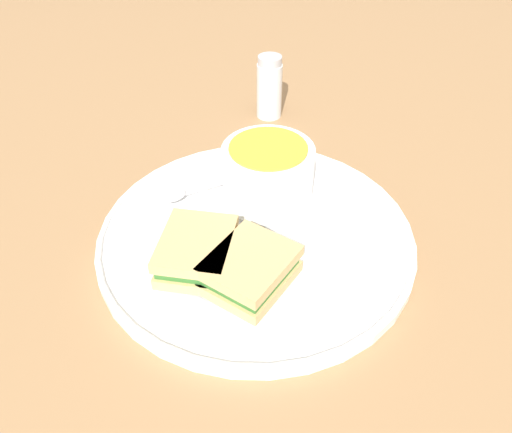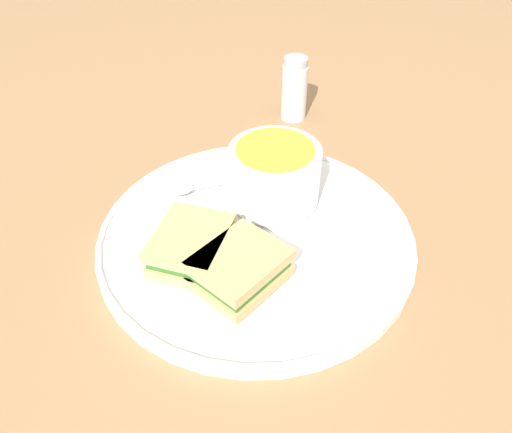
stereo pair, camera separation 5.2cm
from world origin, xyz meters
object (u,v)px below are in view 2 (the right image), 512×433
Objects in this scene: sandwich_half_near at (191,245)px; salt_shaker at (294,89)px; soup_bowl at (274,174)px; sandwich_half_far at (240,268)px; spoon at (185,188)px.

sandwich_half_near is 1.15× the size of salt_shaker.
soup_bowl is 0.22m from salt_shaker.
sandwich_half_far is at bearing 145.28° from soup_bowl.
spoon is 0.16m from sandwich_half_far.
salt_shaker reaches higher than soup_bowl.
sandwich_half_far is 1.14× the size of salt_shaker.
sandwich_half_far is (-0.05, -0.04, 0.00)m from sandwich_half_near.
sandwich_half_near is 0.06m from sandwich_half_far.
spoon is 0.96× the size of sandwich_half_far.
soup_bowl is 0.13m from sandwich_half_far.
salt_shaker is (0.19, -0.10, -0.01)m from soup_bowl.
soup_bowl is at bearing 151.79° from salt_shaker.
salt_shaker is at bearing -142.95° from spoon.
sandwich_half_near is 0.33m from salt_shaker.
soup_bowl is 1.01× the size of spoon.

